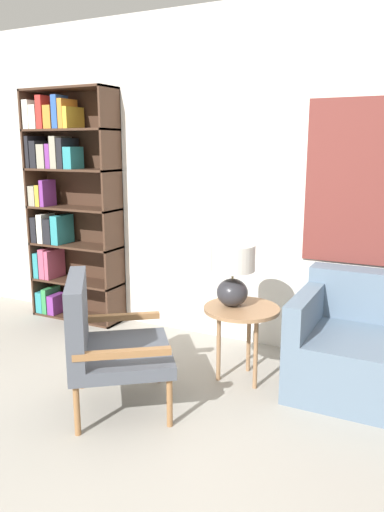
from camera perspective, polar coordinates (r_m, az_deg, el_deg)
ground_plane at (r=2.83m, az=-12.12°, el=-22.82°), size 14.00×14.00×0.00m
wall_back at (r=4.07m, az=5.88°, el=8.58°), size 6.40×0.08×2.70m
bookshelf at (r=4.82m, az=-14.49°, el=6.23°), size 0.90×0.30×2.12m
armchair at (r=3.16m, az=-10.32°, el=-9.12°), size 0.88×0.89×0.85m
side_table at (r=3.49m, az=5.69°, el=-6.74°), size 0.53×0.53×0.54m
table_lamp at (r=3.42m, az=4.67°, el=-1.60°), size 0.30×0.30×0.43m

